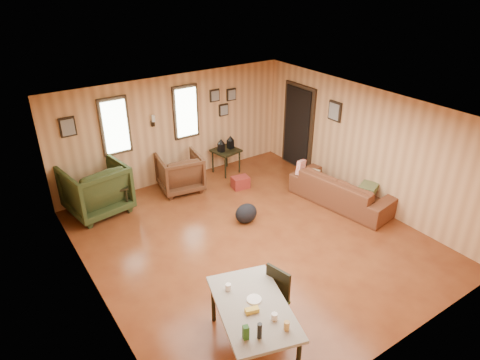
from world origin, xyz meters
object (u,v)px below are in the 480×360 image
object	(u,v)px
dining_table	(253,310)
recliner_green	(95,186)
sofa	(343,185)
recliner_brown	(180,171)
side_table	(226,149)
end_table	(112,194)

from	to	relation	value
dining_table	recliner_green	bearing A→B (deg)	113.44
sofa	dining_table	distance (m)	4.23
recliner_green	dining_table	world-z (taller)	recliner_green
recliner_brown	recliner_green	distance (m)	1.80
side_table	dining_table	world-z (taller)	dining_table
end_table	sofa	bearing A→B (deg)	-30.34
sofa	side_table	world-z (taller)	side_table
recliner_brown	end_table	bearing A→B (deg)	12.13
sofa	side_table	size ratio (longest dim) A/B	2.41
recliner_brown	side_table	size ratio (longest dim) A/B	1.01
sofa	dining_table	world-z (taller)	dining_table
recliner_brown	end_table	world-z (taller)	recliner_brown
recliner_green	side_table	xyz separation A→B (m)	(3.08, 0.05, 0.04)
recliner_brown	recliner_green	bearing A→B (deg)	5.99
sofa	side_table	xyz separation A→B (m)	(-1.19, 2.58, 0.19)
side_table	dining_table	xyz separation A→B (m)	(-2.53, -4.60, 0.05)
recliner_green	dining_table	size ratio (longest dim) A/B	0.71
end_table	dining_table	size ratio (longest dim) A/B	0.45
end_table	dining_table	xyz separation A→B (m)	(0.30, -4.36, 0.26)
sofa	recliner_green	distance (m)	4.96
recliner_brown	dining_table	world-z (taller)	dining_table
recliner_brown	recliner_green	xyz separation A→B (m)	(-1.79, 0.10, 0.11)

